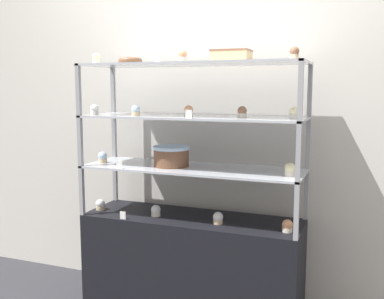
{
  "coord_description": "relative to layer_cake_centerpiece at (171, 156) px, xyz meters",
  "views": [
    {
      "loc": [
        0.91,
        -2.37,
        1.35
      ],
      "look_at": [
        0.0,
        0.0,
        1.0
      ],
      "focal_mm": 42.0,
      "sensor_mm": 36.0,
      "label": 1
    }
  ],
  "objects": [
    {
      "name": "back_wall",
      "position": [
        0.13,
        0.36,
        0.34
      ],
      "size": [
        8.0,
        0.05,
        2.6
      ],
      "color": "silver",
      "rests_on": "ground_plane"
    },
    {
      "name": "display_base",
      "position": [
        0.13,
        0.01,
        -0.66
      ],
      "size": [
        1.27,
        0.4,
        0.61
      ],
      "color": "black",
      "rests_on": "ground_plane"
    },
    {
      "name": "display_riser_lower",
      "position": [
        0.13,
        0.01,
        -0.08
      ],
      "size": [
        1.27,
        0.4,
        0.29
      ],
      "color": "#99999E",
      "rests_on": "display_base"
    },
    {
      "name": "display_riser_middle",
      "position": [
        0.13,
        0.01,
        0.22
      ],
      "size": [
        1.27,
        0.4,
        0.29
      ],
      "color": "#99999E",
      "rests_on": "display_riser_lower"
    },
    {
      "name": "display_riser_upper",
      "position": [
        0.13,
        0.01,
        0.51
      ],
      "size": [
        1.27,
        0.4,
        0.29
      ],
      "color": "#99999E",
      "rests_on": "display_riser_middle"
    },
    {
      "name": "layer_cake_centerpiece",
      "position": [
        0.0,
        0.0,
        0.0
      ],
      "size": [
        0.21,
        0.21,
        0.12
      ],
      "color": "brown",
      "rests_on": "display_riser_lower"
    },
    {
      "name": "sheet_cake_frosted",
      "position": [
        0.35,
        0.03,
        0.56
      ],
      "size": [
        0.2,
        0.15,
        0.07
      ],
      "color": "#DBBC84",
      "rests_on": "display_riser_upper"
    },
    {
      "name": "cupcake_0",
      "position": [
        -0.46,
        -0.04,
        -0.32
      ],
      "size": [
        0.06,
        0.06,
        0.07
      ],
      "color": "#CCB28C",
      "rests_on": "display_base"
    },
    {
      "name": "cupcake_1",
      "position": [
        -0.08,
        -0.05,
        -0.32
      ],
      "size": [
        0.06,
        0.06,
        0.07
      ],
      "color": "beige",
      "rests_on": "display_base"
    },
    {
      "name": "cupcake_2",
      "position": [
        0.31,
        -0.06,
        -0.32
      ],
      "size": [
        0.06,
        0.06,
        0.07
      ],
      "color": "#CCB28C",
      "rests_on": "display_base"
    },
    {
      "name": "cupcake_3",
      "position": [
        0.69,
        -0.06,
        -0.32
      ],
      "size": [
        0.06,
        0.06,
        0.07
      ],
      "color": "beige",
      "rests_on": "display_base"
    },
    {
      "name": "price_tag_0",
      "position": [
        -0.23,
        -0.17,
        -0.33
      ],
      "size": [
        0.04,
        0.0,
        0.04
      ],
      "color": "white",
      "rests_on": "display_base"
    },
    {
      "name": "cupcake_4",
      "position": [
        -0.44,
        -0.04,
        -0.03
      ],
      "size": [
        0.06,
        0.06,
        0.07
      ],
      "color": "#CCB28C",
      "rests_on": "display_riser_lower"
    },
    {
      "name": "cupcake_5",
      "position": [
        0.69,
        -0.05,
        -0.03
      ],
      "size": [
        0.06,
        0.06,
        0.07
      ],
      "color": "beige",
      "rests_on": "display_riser_lower"
    },
    {
      "name": "price_tag_1",
      "position": [
        -0.25,
        -0.17,
        -0.04
      ],
      "size": [
        0.04,
        0.0,
        0.04
      ],
      "color": "white",
      "rests_on": "display_riser_lower"
    },
    {
      "name": "cupcake_6",
      "position": [
        -0.45,
        -0.09,
        0.27
      ],
      "size": [
        0.05,
        0.05,
        0.06
      ],
      "color": "white",
      "rests_on": "display_riser_middle"
    },
    {
      "name": "cupcake_7",
      "position": [
        -0.17,
        -0.1,
        0.27
      ],
      "size": [
        0.05,
        0.05,
        0.06
      ],
      "color": "#CCB28C",
      "rests_on": "display_riser_middle"
    },
    {
      "name": "cupcake_8",
      "position": [
        0.12,
        -0.03,
        0.27
      ],
      "size": [
        0.05,
        0.05,
        0.06
      ],
      "color": "beige",
      "rests_on": "display_riser_middle"
    },
    {
      "name": "cupcake_9",
      "position": [
        0.43,
        -0.03,
        0.27
      ],
      "size": [
        0.05,
        0.05,
        0.06
      ],
      "color": "beige",
      "rests_on": "display_riser_middle"
    },
    {
      "name": "cupcake_10",
      "position": [
        0.7,
        -0.03,
        0.27
      ],
      "size": [
        0.05,
        0.05,
        0.06
      ],
      "color": "white",
      "rests_on": "display_riser_middle"
    },
    {
      "name": "price_tag_2",
      "position": [
        0.18,
        -0.17,
        0.26
      ],
      "size": [
        0.04,
        0.0,
        0.04
      ],
      "color": "white",
      "rests_on": "display_riser_middle"
    },
    {
      "name": "cupcake_11",
      "position": [
        -0.45,
        -0.06,
        0.56
      ],
      "size": [
        0.05,
        0.05,
        0.06
      ],
      "color": "beige",
      "rests_on": "display_riser_upper"
    },
    {
      "name": "cupcake_12",
      "position": [
        0.11,
        -0.1,
        0.56
      ],
      "size": [
        0.05,
        0.05,
        0.06
      ],
      "color": "beige",
      "rests_on": "display_riser_upper"
    },
    {
      "name": "cupcake_13",
      "position": [
        0.7,
        -0.08,
        0.56
      ],
      "size": [
        0.05,
        0.05,
        0.06
      ],
      "color": "#CCB28C",
      "rests_on": "display_riser_upper"
    },
    {
      "name": "price_tag_3",
      "position": [
        0.0,
        -0.17,
        0.55
      ],
      "size": [
        0.04,
        0.0,
        0.04
      ],
      "color": "white",
      "rests_on": "display_riser_upper"
    },
    {
      "name": "donut_glazed",
      "position": [
        -0.27,
        0.02,
        0.55
      ],
      "size": [
        0.14,
        0.14,
        0.04
      ],
      "color": "brown",
      "rests_on": "display_riser_upper"
    }
  ]
}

